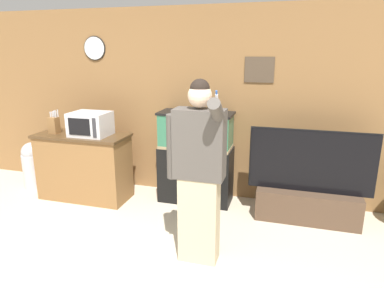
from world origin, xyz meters
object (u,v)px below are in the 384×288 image
(counter_island, at_px, (84,166))
(aquarium_on_stand, at_px, (196,157))
(person_standing, at_px, (198,171))
(microwave, at_px, (90,124))
(knife_block, at_px, (54,125))
(tv_on_stand, at_px, (308,195))
(trash_bin, at_px, (33,165))

(counter_island, distance_m, aquarium_on_stand, 1.57)
(aquarium_on_stand, distance_m, person_standing, 1.42)
(microwave, bearing_deg, knife_block, -176.30)
(microwave, height_order, knife_block, knife_block)
(person_standing, bearing_deg, aquarium_on_stand, 106.38)
(microwave, distance_m, aquarium_on_stand, 1.48)
(aquarium_on_stand, relative_size, tv_on_stand, 0.85)
(counter_island, xyz_separation_m, aquarium_on_stand, (1.53, 0.34, 0.16))
(counter_island, bearing_deg, tv_on_stand, 3.10)
(microwave, distance_m, knife_block, 0.55)
(counter_island, distance_m, person_standing, 2.21)
(aquarium_on_stand, xyz_separation_m, tv_on_stand, (1.47, -0.17, -0.29))
(counter_island, bearing_deg, knife_block, -173.24)
(counter_island, relative_size, microwave, 2.55)
(tv_on_stand, distance_m, person_standing, 1.69)
(knife_block, bearing_deg, tv_on_stand, 3.52)
(knife_block, distance_m, person_standing, 2.50)
(counter_island, relative_size, knife_block, 3.95)
(microwave, xyz_separation_m, aquarium_on_stand, (1.37, 0.35, -0.45))
(aquarium_on_stand, bearing_deg, counter_island, -167.56)
(counter_island, relative_size, tv_on_stand, 0.88)
(counter_island, height_order, tv_on_stand, tv_on_stand)
(knife_block, height_order, tv_on_stand, knife_block)
(knife_block, distance_m, tv_on_stand, 3.46)
(aquarium_on_stand, height_order, trash_bin, aquarium_on_stand)
(aquarium_on_stand, relative_size, trash_bin, 1.76)
(microwave, height_order, aquarium_on_stand, aquarium_on_stand)
(microwave, xyz_separation_m, knife_block, (-0.55, -0.04, -0.04))
(microwave, xyz_separation_m, person_standing, (1.76, -0.99, -0.15))
(counter_island, relative_size, aquarium_on_stand, 1.03)
(person_standing, bearing_deg, trash_bin, 159.13)
(counter_island, distance_m, tv_on_stand, 3.00)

